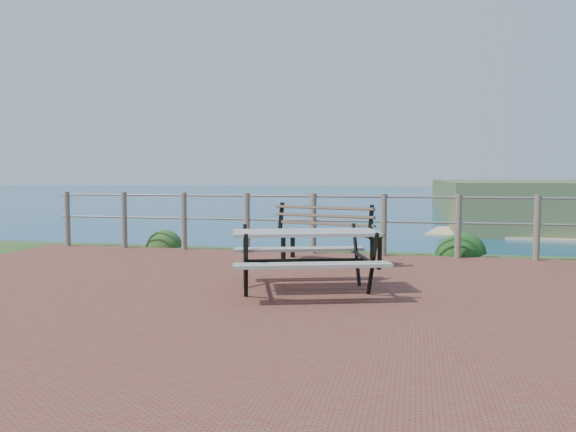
{
  "coord_description": "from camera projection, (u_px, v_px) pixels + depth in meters",
  "views": [
    {
      "loc": [
        1.65,
        -5.77,
        1.29
      ],
      "look_at": [
        -0.08,
        1.79,
        0.75
      ],
      "focal_mm": 35.0,
      "sensor_mm": 36.0,
      "label": 1
    }
  ],
  "objects": [
    {
      "name": "ground",
      "position": [
        258.0,
        296.0,
        6.07
      ],
      "size": [
        10.0,
        7.0,
        0.12
      ],
      "primitive_type": "cube",
      "color": "brown",
      "rests_on": "ground"
    },
    {
      "name": "ocean",
      "position": [
        412.0,
        180.0,
        200.55
      ],
      "size": [
        1200.0,
        1200.0,
        0.0
      ],
      "primitive_type": "plane",
      "color": "#156D83",
      "rests_on": "ground"
    },
    {
      "name": "safety_railing",
      "position": [
        313.0,
        220.0,
        9.28
      ],
      "size": [
        9.4,
        0.1,
        1.0
      ],
      "color": "#6B5B4C",
      "rests_on": "ground"
    },
    {
      "name": "picnic_table",
      "position": [
        305.0,
        254.0,
        6.23
      ],
      "size": [
        1.71,
        1.33,
        0.67
      ],
      "rotation": [
        0.0,
        0.0,
        0.31
      ],
      "color": "gray",
      "rests_on": "ground"
    },
    {
      "name": "park_bench",
      "position": [
        330.0,
        224.0,
        8.35
      ],
      "size": [
        1.62,
        0.83,
        0.89
      ],
      "rotation": [
        0.0,
        0.0,
        -0.29
      ],
      "color": "brown",
      "rests_on": "ground"
    },
    {
      "name": "shrub_lip_west",
      "position": [
        166.0,
        245.0,
        10.64
      ],
      "size": [
        0.7,
        0.7,
        0.41
      ],
      "primitive_type": "ellipsoid",
      "color": "#20481B",
      "rests_on": "ground"
    },
    {
      "name": "shrub_lip_east",
      "position": [
        469.0,
        254.0,
        9.38
      ],
      "size": [
        0.81,
        0.81,
        0.57
      ],
      "primitive_type": "ellipsoid",
      "color": "#1A4013",
      "rests_on": "ground"
    }
  ]
}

